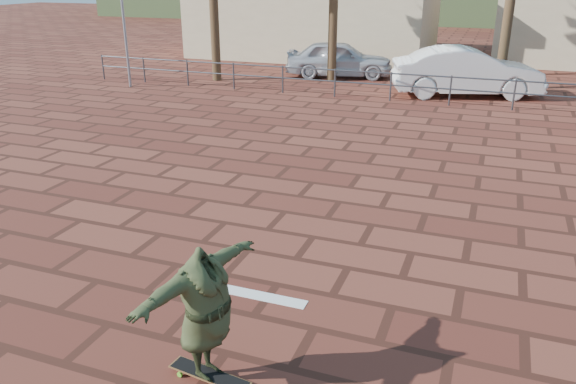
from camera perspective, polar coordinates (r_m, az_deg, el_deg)
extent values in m
plane|color=brown|center=(9.18, -4.07, -5.92)|extent=(120.00, 120.00, 0.00)
cube|color=white|center=(7.98, -3.01, -10.46)|extent=(1.40, 0.22, 0.01)
cylinder|color=#47494F|center=(25.07, -18.28, 11.95)|extent=(0.06, 0.06, 1.00)
cylinder|color=#47494F|center=(23.88, -14.41, 11.92)|extent=(0.06, 0.06, 1.00)
cylinder|color=#47494F|center=(22.82, -10.17, 11.83)|extent=(0.06, 0.06, 1.00)
cylinder|color=#47494F|center=(21.88, -5.54, 11.65)|extent=(0.06, 0.06, 1.00)
cylinder|color=#47494F|center=(21.10, -0.54, 11.38)|extent=(0.06, 0.06, 1.00)
cylinder|color=#47494F|center=(20.48, 4.79, 10.99)|extent=(0.06, 0.06, 1.00)
cylinder|color=#47494F|center=(20.04, 10.38, 10.49)|extent=(0.06, 0.06, 1.00)
cylinder|color=#47494F|center=(19.79, 16.15, 9.86)|extent=(0.06, 0.06, 1.00)
cylinder|color=#47494F|center=(19.74, 21.99, 9.13)|extent=(0.06, 0.06, 1.00)
cylinder|color=#47494F|center=(19.96, 10.47, 11.76)|extent=(24.00, 0.05, 0.05)
cylinder|color=#47494F|center=(20.03, 10.39, 10.63)|extent=(24.00, 0.05, 0.05)
cylinder|color=brown|center=(22.90, 21.66, 17.69)|extent=(0.36, 0.36, 6.50)
cube|color=beige|center=(30.94, 2.78, 17.40)|extent=(12.00, 7.00, 4.00)
cube|color=olive|center=(6.55, -7.98, -17.91)|extent=(1.00, 0.34, 0.02)
cube|color=black|center=(6.55, -7.99, -17.85)|extent=(0.96, 0.32, 0.00)
cube|color=silver|center=(6.74, -10.42, -17.11)|extent=(0.07, 0.17, 0.03)
cylinder|color=#6CD32C|center=(6.69, -10.93, -17.73)|extent=(0.07, 0.03, 0.06)
cylinder|color=#6CD32C|center=(6.81, -9.88, -16.86)|extent=(0.07, 0.03, 0.06)
cylinder|color=#6CD32C|center=(6.50, -4.87, -18.78)|extent=(0.07, 0.03, 0.06)
imported|color=#343D21|center=(6.08, -8.37, -12.15)|extent=(0.89, 1.98, 1.56)
imported|color=silver|center=(24.49, 5.22, 13.33)|extent=(4.74, 2.75, 1.52)
imported|color=white|center=(21.51, 17.68, 11.55)|extent=(5.50, 3.22, 1.71)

